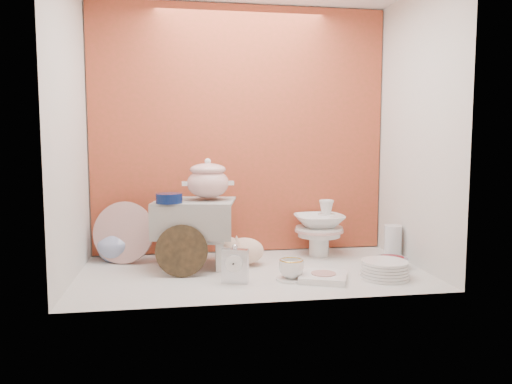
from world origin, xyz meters
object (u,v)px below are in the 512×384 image
blue_white_vase (116,241)px  step_stool (195,233)px  gold_rim_teacup (291,268)px  floral_platter (124,232)px  soup_tureen (208,179)px  dinner_plate_stack (385,269)px  plush_pig (244,251)px  porcelain_tower (319,228)px  crystal_bowl (391,263)px  mantel_clock (235,264)px

blue_white_vase → step_stool: bearing=-23.4°
gold_rim_teacup → floral_platter: bearing=149.8°
soup_tureen → floral_platter: bearing=164.2°
blue_white_vase → dinner_plate_stack: bearing=-23.5°
soup_tureen → blue_white_vase: (-0.52, 0.19, -0.36)m
plush_pig → dinner_plate_stack: plush_pig is taller
porcelain_tower → crystal_bowl: bearing=-48.0°
soup_tureen → mantel_clock: 0.55m
blue_white_vase → gold_rim_teacup: bearing=-31.6°
floral_platter → mantel_clock: floral_platter is taller
soup_tureen → porcelain_tower: (0.67, 0.12, -0.31)m
plush_pig → crystal_bowl: 0.80m
step_stool → plush_pig: step_stool is taller
plush_pig → crystal_bowl: (0.78, -0.18, -0.05)m
soup_tureen → crystal_bowl: 1.10m
mantel_clock → crystal_bowl: size_ratio=1.05×
floral_platter → plush_pig: bearing=-14.7°
floral_platter → gold_rim_teacup: (0.85, -0.50, -0.11)m
blue_white_vase → dinner_plate_stack: size_ratio=0.92×
soup_tureen → gold_rim_teacup: soup_tureen is taller
blue_white_vase → crystal_bowl: (1.49, -0.41, -0.09)m
mantel_clock → step_stool: bearing=135.1°
step_stool → soup_tureen: size_ratio=1.57×
plush_pig → dinner_plate_stack: bearing=-42.7°
mantel_clock → soup_tureen: bearing=125.4°
floral_platter → blue_white_vase: (-0.05, 0.06, -0.06)m
plush_pig → gold_rim_teacup: bearing=-73.2°
soup_tureen → plush_pig: 0.44m
step_stool → dinner_plate_stack: step_stool is taller
floral_platter → porcelain_tower: size_ratio=1.04×
soup_tureen → floral_platter: size_ratio=0.77×
blue_white_vase → gold_rim_teacup: (0.90, -0.56, -0.06)m
floral_platter → plush_pig: floral_platter is taller
soup_tureen → porcelain_tower: size_ratio=0.80×
mantel_clock → blue_white_vase: bearing=157.7°
soup_tureen → plush_pig: bearing=-12.1°
soup_tureen → gold_rim_teacup: size_ratio=2.19×
floral_platter → crystal_bowl: size_ratio=1.97×
blue_white_vase → dinner_plate_stack: (1.37, -0.60, -0.07)m
soup_tureen → crystal_bowl: soup_tureen is taller
step_stool → crystal_bowl: 1.08m
blue_white_vase → crystal_bowl: 1.55m
dinner_plate_stack → crystal_bowl: (0.12, 0.19, -0.02)m
porcelain_tower → soup_tureen: bearing=-169.7°
step_stool → soup_tureen: 0.31m
gold_rim_teacup → porcelain_tower: bearing=59.7°
plush_pig → soup_tureen: bearing=154.1°
plush_pig → porcelain_tower: 0.51m
mantel_clock → dinner_plate_stack: (0.75, -0.03, -0.05)m
dinner_plate_stack → floral_platter: bearing=157.9°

